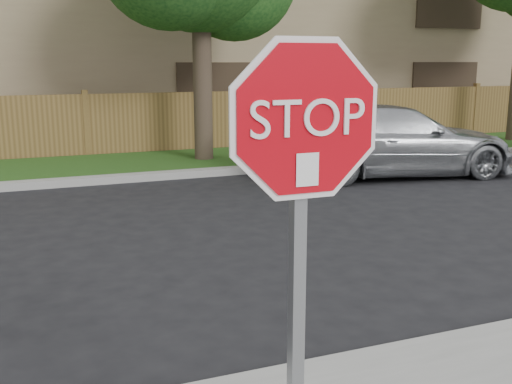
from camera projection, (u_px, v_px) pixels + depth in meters
name	position (u px, v px, depth m)	size (l,w,h in m)	color
ground	(254.00, 382.00, 4.58)	(90.00, 90.00, 0.00)	black
far_curb	(106.00, 179.00, 11.97)	(70.00, 0.30, 0.15)	gray
grass_strip	(96.00, 167.00, 13.47)	(70.00, 3.00, 0.12)	#1E4714
fence	(87.00, 127.00, 14.77)	(70.00, 0.12, 1.60)	brown
apartment_building	(63.00, 25.00, 19.27)	(35.20, 9.20, 7.20)	#8E7858
stop_sign	(303.00, 190.00, 2.72)	(1.01, 0.13, 2.55)	gray
sedan_right	(393.00, 140.00, 12.66)	(2.10, 5.16, 1.50)	#ABAEB2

